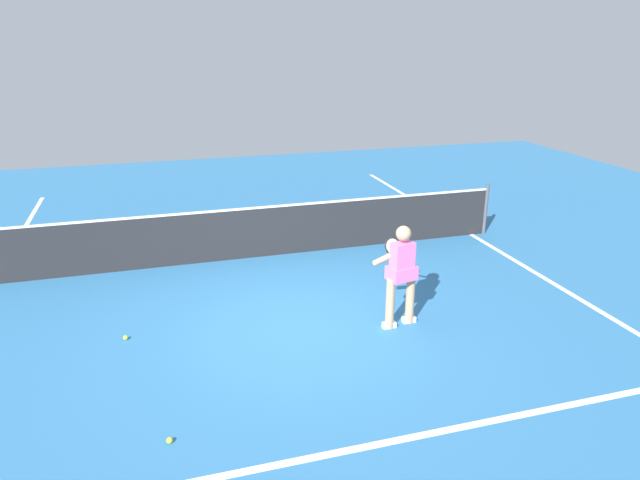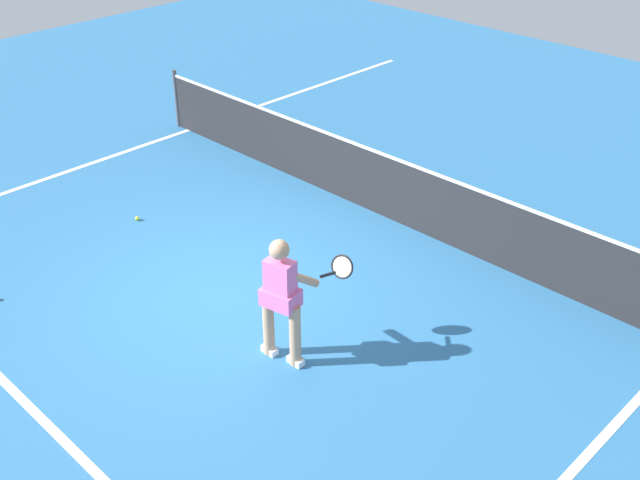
{
  "view_description": "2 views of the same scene",
  "coord_description": "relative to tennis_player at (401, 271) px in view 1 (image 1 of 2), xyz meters",
  "views": [
    {
      "loc": [
        -1.85,
        -7.43,
        4.07
      ],
      "look_at": [
        0.54,
        0.61,
        1.1
      ],
      "focal_mm": 32.47,
      "sensor_mm": 36.0,
      "label": 1
    },
    {
      "loc": [
        6.64,
        -5.03,
        5.64
      ],
      "look_at": [
        1.12,
        0.61,
        1.0
      ],
      "focal_mm": 43.68,
      "sensor_mm": 36.0,
      "label": 2
    }
  ],
  "objects": [
    {
      "name": "ground_plane",
      "position": [
        -1.49,
        0.34,
        -0.85
      ],
      "size": [
        25.88,
        25.88,
        0.0
      ],
      "primitive_type": "plane",
      "color": "teal"
    },
    {
      "name": "tennis_ball_far",
      "position": [
        -3.42,
        -1.79,
        -0.81
      ],
      "size": [
        0.07,
        0.07,
        0.07
      ],
      "primitive_type": "sphere",
      "color": "#D1E533",
      "rests_on": "ground"
    },
    {
      "name": "sideline_right_marking",
      "position": [
        3.2,
        0.34,
        -0.84
      ],
      "size": [
        0.1,
        17.91,
        0.01
      ],
      "primitive_type": "cube",
      "color": "white",
      "rests_on": "ground"
    },
    {
      "name": "court_net",
      "position": [
        -1.49,
        3.34,
        -0.33
      ],
      "size": [
        10.05,
        0.08,
        1.09
      ],
      "color": "#4C4C51",
      "rests_on": "ground"
    },
    {
      "name": "service_line_marking",
      "position": [
        -1.49,
        -2.44,
        -0.84
      ],
      "size": [
        9.37,
        0.1,
        0.01
      ],
      "primitive_type": "cube",
      "color": "white",
      "rests_on": "ground"
    },
    {
      "name": "tennis_player",
      "position": [
        0.0,
        0.0,
        0.0
      ],
      "size": [
        0.69,
        1.04,
        1.55
      ],
      "color": "tan",
      "rests_on": "ground"
    },
    {
      "name": "tennis_ball_mid",
      "position": [
        -3.91,
        0.66,
        -0.81
      ],
      "size": [
        0.07,
        0.07,
        0.07
      ],
      "primitive_type": "sphere",
      "color": "#D1E533",
      "rests_on": "ground"
    }
  ]
}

